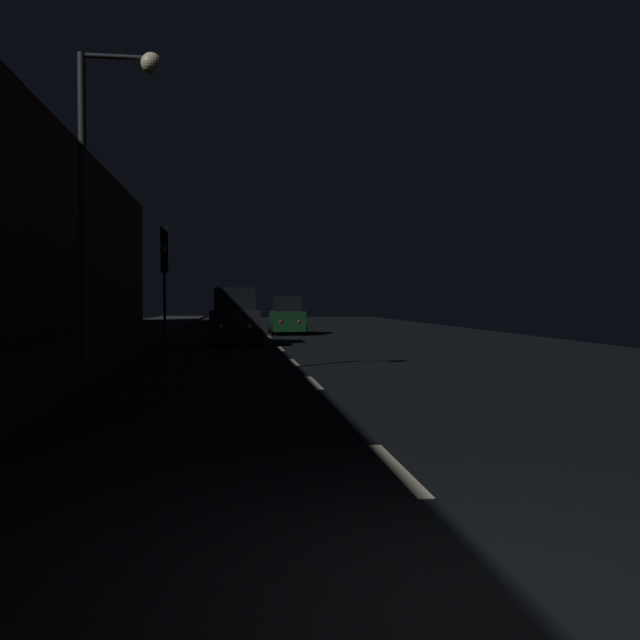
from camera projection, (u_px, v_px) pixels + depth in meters
name	position (u px, v px, depth m)	size (l,w,h in m)	color
ground	(274.00, 342.00, 28.34)	(26.10, 84.00, 0.02)	black
sidewalk_left	(107.00, 341.00, 27.45)	(4.40, 84.00, 0.15)	#28282B
building_facade_left	(10.00, 216.00, 23.51)	(0.80, 63.00, 9.46)	#472319
lane_centerline	(292.00, 361.00, 19.34)	(0.16, 27.55, 0.01)	beige
traffic_light_far_left	(164.00, 259.00, 28.05)	(0.33, 0.47, 4.84)	#38383A
streetlamp_overhead	(106.00, 163.00, 13.80)	(1.70, 0.44, 6.89)	#2D2D30
car_approaching_headlights	(235.00, 318.00, 26.88)	(2.07, 4.49, 2.26)	black
car_distant_taillights	(287.00, 317.00, 34.89)	(1.80, 3.90, 1.97)	#0F3819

